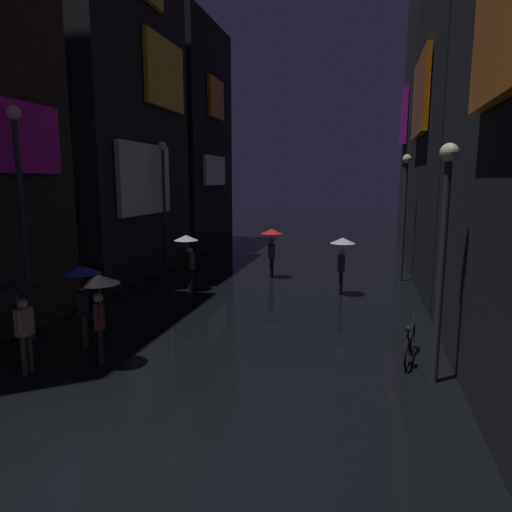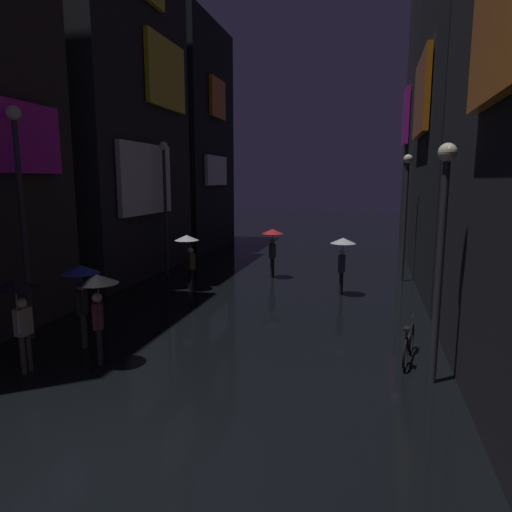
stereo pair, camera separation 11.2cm
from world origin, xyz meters
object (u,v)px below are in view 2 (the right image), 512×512
bicycle_parked_at_storefront (409,344)px  streetlamp_left_near (21,198)px  pedestrian_foreground_right_clear (343,250)px  streetlamp_left_far (165,193)px  streetlamp_right_far (406,202)px  pedestrian_far_right_black (98,294)px  pedestrian_near_crossing_red (272,239)px  pedestrian_midstreet_centre_black (18,300)px  pedestrian_foreground_left_clear (188,247)px  pedestrian_midstreet_left_blue (81,283)px  streetlamp_right_near (442,235)px

bicycle_parked_at_storefront → streetlamp_left_near: (-9.60, -0.81, 3.31)m
pedestrian_foreground_right_clear → streetlamp_left_far: (-7.71, 1.81, 1.91)m
bicycle_parked_at_storefront → streetlamp_right_far: streetlamp_right_far is taller
pedestrian_foreground_right_clear → pedestrian_far_right_black: size_ratio=1.00×
pedestrian_near_crossing_red → streetlamp_left_near: size_ratio=0.36×
pedestrian_foreground_right_clear → pedestrian_far_right_black: 9.19m
pedestrian_midstreet_centre_black → pedestrian_foreground_left_clear: size_ratio=1.00×
pedestrian_far_right_black → streetlamp_right_far: (7.16, 10.78, 1.59)m
pedestrian_midstreet_left_blue → streetlamp_right_far: size_ratio=0.41×
pedestrian_midstreet_left_blue → streetlamp_right_far: 12.95m
pedestrian_far_right_black → streetlamp_left_near: streetlamp_left_near is taller
pedestrian_foreground_left_clear → pedestrian_far_right_black: size_ratio=1.00×
pedestrian_midstreet_left_blue → bicycle_parked_at_storefront: 7.96m
pedestrian_midstreet_centre_black → streetlamp_left_far: (-1.47, 10.43, 1.91)m
pedestrian_foreground_right_clear → bicycle_parked_at_storefront: bearing=-72.0°
pedestrian_foreground_right_clear → streetlamp_left_far: bearing=166.8°
pedestrian_midstreet_left_blue → streetlamp_left_near: (-1.82, 0.32, 2.02)m
pedestrian_far_right_black → pedestrian_foreground_left_clear: bearing=96.5°
pedestrian_foreground_left_clear → streetlamp_left_far: size_ratio=0.37×
streetlamp_right_far → pedestrian_foreground_left_clear: bearing=-155.5°
pedestrian_foreground_left_clear → streetlamp_right_far: (7.97, 3.64, 1.59)m
streetlamp_left_far → pedestrian_foreground_left_clear: bearing=-50.6°
pedestrian_far_right_black → bicycle_parked_at_storefront: pedestrian_far_right_black is taller
pedestrian_near_crossing_red → streetlamp_left_near: bearing=-117.5°
pedestrian_midstreet_centre_black → streetlamp_left_near: bearing=126.3°
pedestrian_near_crossing_red → bicycle_parked_at_storefront: 9.59m
pedestrian_foreground_left_clear → streetlamp_right_far: 8.91m
streetlamp_right_far → bicycle_parked_at_storefront: bearing=-92.6°
bicycle_parked_at_storefront → streetlamp_left_near: streetlamp_left_near is taller
bicycle_parked_at_storefront → streetlamp_right_near: size_ratio=0.37×
pedestrian_midstreet_centre_black → streetlamp_left_near: size_ratio=0.36×
pedestrian_far_right_black → streetlamp_left_far: 10.20m
pedestrian_foreground_right_clear → streetlamp_right_near: streetlamp_right_near is taller
streetlamp_right_far → streetlamp_left_near: streetlamp_left_near is taller
bicycle_parked_at_storefront → streetlamp_left_near: size_ratio=0.30×
pedestrian_far_right_black → bicycle_parked_at_storefront: (6.76, 1.99, -1.28)m
pedestrian_foreground_left_clear → streetlamp_right_near: streetlamp_right_near is taller
pedestrian_midstreet_centre_black → streetlamp_right_far: 14.49m
pedestrian_near_crossing_red → pedestrian_far_right_black: 10.27m
pedestrian_midstreet_left_blue → streetlamp_right_near: streetlamp_right_near is taller
streetlamp_left_near → pedestrian_foreground_left_clear: bearing=71.2°
bicycle_parked_at_storefront → streetlamp_left_far: size_ratio=0.31×
pedestrian_midstreet_left_blue → pedestrian_foreground_right_clear: size_ratio=1.00×
streetlamp_right_far → streetlamp_left_near: bearing=-136.2°
pedestrian_far_right_black → streetlamp_left_far: (-2.84, 9.61, 1.91)m
streetlamp_left_far → pedestrian_midstreet_centre_black: bearing=-82.0°
pedestrian_foreground_right_clear → streetlamp_right_near: bearing=-71.7°
pedestrian_foreground_left_clear → streetlamp_right_far: size_ratio=0.41×
bicycle_parked_at_storefront → streetlamp_left_far: bearing=141.6°
pedestrian_near_crossing_red → streetlamp_left_far: (-4.64, -0.50, 1.91)m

